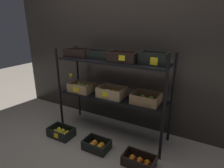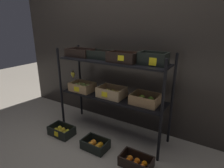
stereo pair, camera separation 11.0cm
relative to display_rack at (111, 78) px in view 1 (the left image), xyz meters
The scene contains 6 objects.
ground_plane 0.78m from the display_rack, ahead, with size 10.00×10.00×0.00m, color gray.
storefront_wall 0.48m from the display_rack, 87.84° to the left, with size 3.82×0.12×2.08m, color #2D2823.
display_rack is the anchor object (origin of this frame).
crate_ground_lemon 0.99m from the display_rack, 143.58° to the right, with size 0.33×0.22×0.12m.
crate_ground_orange 0.83m from the display_rack, 86.39° to the right, with size 0.31×0.21×0.12m.
crate_ground_tangerine 1.01m from the display_rack, 35.34° to the right, with size 0.34×0.20×0.12m.
Camera 1 is at (1.07, -1.94, 1.43)m, focal length 29.70 mm.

